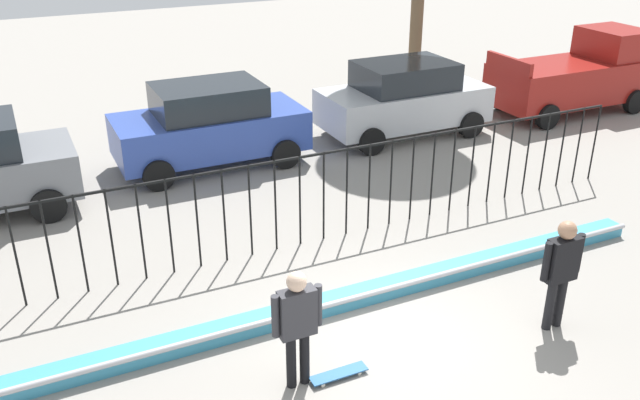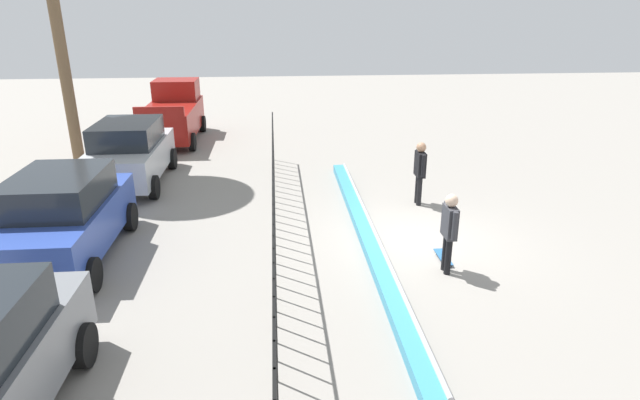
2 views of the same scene
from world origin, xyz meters
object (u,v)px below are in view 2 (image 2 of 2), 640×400
pickup_truck (173,114)px  skateboard (443,257)px  parked_car_silver (129,153)px  camera_operator (420,168)px  parked_car_blue (63,217)px  skateboarder (449,226)px

pickup_truck → skateboard: bearing=-145.1°
skateboard → parked_car_silver: bearing=50.8°
camera_operator → parked_car_blue: (-2.60, 8.37, -0.07)m
skateboard → parked_car_blue: (0.76, 8.04, 0.91)m
skateboarder → pickup_truck: 14.08m
skateboarder → skateboard: 1.10m
camera_operator → pickup_truck: bearing=-119.2°
skateboarder → skateboard: skateboarder is taller
skateboard → pickup_truck: 13.73m
skateboard → pickup_truck: bearing=30.9°
parked_car_blue → camera_operator: bearing=-76.9°
parked_car_blue → pickup_truck: (10.65, -0.46, 0.06)m
parked_car_silver → pickup_truck: bearing=-2.7°
camera_operator → pickup_truck: 11.28m
camera_operator → parked_car_silver: size_ratio=0.40×
camera_operator → parked_car_silver: bearing=-90.6°
parked_car_blue → pickup_truck: bearing=-6.6°
parked_car_silver → pickup_truck: pickup_truck is taller
parked_car_silver → parked_car_blue: bearing=179.6°
skateboard → camera_operator: camera_operator is taller
parked_car_blue → pickup_truck: 10.66m
skateboard → parked_car_blue: bearing=81.9°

